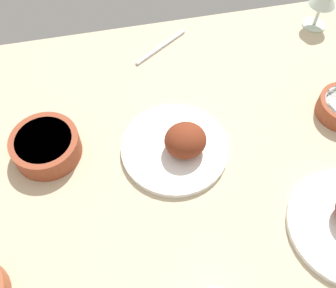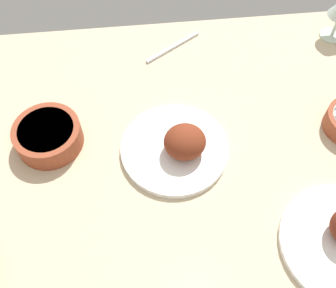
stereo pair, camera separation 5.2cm
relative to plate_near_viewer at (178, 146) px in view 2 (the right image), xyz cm
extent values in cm
cube|color=#C6B28E|center=(-2.33, 1.17, -4.52)|extent=(140.00, 90.00, 4.00)
cylinder|color=white|center=(-0.88, 0.45, -1.72)|extent=(25.62, 25.62, 1.60)
ellipsoid|color=maroon|center=(1.34, -0.70, 2.64)|extent=(9.77, 9.07, 7.73)
cylinder|color=brown|center=(-30.46, 6.01, 0.34)|extent=(15.94, 15.94, 5.72)
cylinder|color=#D6BC70|center=(-30.46, 6.01, 2.70)|extent=(13.07, 13.07, 1.00)
cylinder|color=silver|center=(50.07, 35.22, -2.27)|extent=(7.00, 7.00, 0.50)
cylinder|color=silver|center=(50.07, 35.22, 1.48)|extent=(1.00, 1.00, 7.00)
cube|color=silver|center=(2.85, 35.24, -2.12)|extent=(16.43, 11.03, 0.80)
camera|label=1|loc=(-13.02, -48.76, 77.85)|focal=42.23mm
camera|label=2|loc=(-7.86, -49.59, 77.85)|focal=42.23mm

